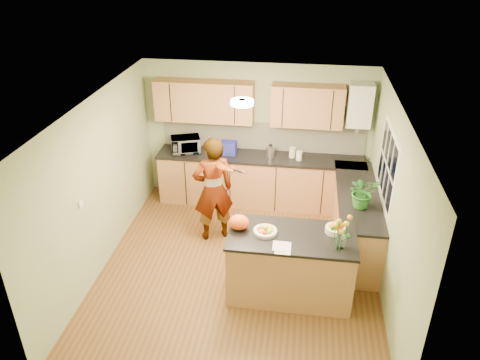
# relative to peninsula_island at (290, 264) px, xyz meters

# --- Properties ---
(floor) EXTENTS (4.50, 4.50, 0.00)m
(floor) POSITION_rel_peninsula_island_xyz_m (-0.75, 0.42, -0.48)
(floor) COLOR brown
(floor) RESTS_ON ground
(ceiling) EXTENTS (4.00, 4.50, 0.02)m
(ceiling) POSITION_rel_peninsula_island_xyz_m (-0.75, 0.42, 2.02)
(ceiling) COLOR silver
(ceiling) RESTS_ON wall_back
(wall_back) EXTENTS (4.00, 0.02, 2.50)m
(wall_back) POSITION_rel_peninsula_island_xyz_m (-0.75, 2.67, 0.77)
(wall_back) COLOR #96A878
(wall_back) RESTS_ON floor
(wall_front) EXTENTS (4.00, 0.02, 2.50)m
(wall_front) POSITION_rel_peninsula_island_xyz_m (-0.75, -1.83, 0.77)
(wall_front) COLOR #96A878
(wall_front) RESTS_ON floor
(wall_left) EXTENTS (0.02, 4.50, 2.50)m
(wall_left) POSITION_rel_peninsula_island_xyz_m (-2.75, 0.42, 0.77)
(wall_left) COLOR #96A878
(wall_left) RESTS_ON floor
(wall_right) EXTENTS (0.02, 4.50, 2.50)m
(wall_right) POSITION_rel_peninsula_island_xyz_m (1.25, 0.42, 0.77)
(wall_right) COLOR #96A878
(wall_right) RESTS_ON floor
(back_counter) EXTENTS (3.64, 0.62, 0.94)m
(back_counter) POSITION_rel_peninsula_island_xyz_m (-0.65, 2.37, -0.01)
(back_counter) COLOR #A46C41
(back_counter) RESTS_ON floor
(right_counter) EXTENTS (0.62, 2.24, 0.94)m
(right_counter) POSITION_rel_peninsula_island_xyz_m (0.94, 1.27, -0.01)
(right_counter) COLOR #A46C41
(right_counter) RESTS_ON floor
(splashback) EXTENTS (3.60, 0.02, 0.52)m
(splashback) POSITION_rel_peninsula_island_xyz_m (-0.65, 2.65, 0.72)
(splashback) COLOR silver
(splashback) RESTS_ON back_counter
(upper_cabinets) EXTENTS (3.20, 0.34, 0.70)m
(upper_cabinets) POSITION_rel_peninsula_island_xyz_m (-0.93, 2.50, 1.37)
(upper_cabinets) COLOR #A46C41
(upper_cabinets) RESTS_ON wall_back
(boiler) EXTENTS (0.40, 0.30, 0.86)m
(boiler) POSITION_rel_peninsula_island_xyz_m (0.95, 2.51, 1.42)
(boiler) COLOR white
(boiler) RESTS_ON wall_back
(window_right) EXTENTS (0.01, 1.30, 1.05)m
(window_right) POSITION_rel_peninsula_island_xyz_m (1.24, 1.02, 1.07)
(window_right) COLOR white
(window_right) RESTS_ON wall_right
(light_switch) EXTENTS (0.02, 0.09, 0.09)m
(light_switch) POSITION_rel_peninsula_island_xyz_m (-2.74, -0.18, 0.82)
(light_switch) COLOR white
(light_switch) RESTS_ON wall_left
(ceiling_lamp) EXTENTS (0.30, 0.30, 0.07)m
(ceiling_lamp) POSITION_rel_peninsula_island_xyz_m (-0.75, 0.72, 1.98)
(ceiling_lamp) COLOR #FFEABF
(ceiling_lamp) RESTS_ON ceiling
(peninsula_island) EXTENTS (1.66, 0.85, 0.95)m
(peninsula_island) POSITION_rel_peninsula_island_xyz_m (0.00, 0.00, 0.00)
(peninsula_island) COLOR #A46C41
(peninsula_island) RESTS_ON floor
(fruit_dish) EXTENTS (0.31, 0.31, 0.11)m
(fruit_dish) POSITION_rel_peninsula_island_xyz_m (-0.35, -0.00, 0.52)
(fruit_dish) COLOR beige
(fruit_dish) RESTS_ON peninsula_island
(orange_bowl) EXTENTS (0.26, 0.26, 0.15)m
(orange_bowl) POSITION_rel_peninsula_island_xyz_m (0.55, 0.15, 0.54)
(orange_bowl) COLOR beige
(orange_bowl) RESTS_ON peninsula_island
(flower_vase) EXTENTS (0.27, 0.27, 0.50)m
(flower_vase) POSITION_rel_peninsula_island_xyz_m (0.60, -0.18, 0.81)
(flower_vase) COLOR silver
(flower_vase) RESTS_ON peninsula_island
(orange_bag) EXTENTS (0.31, 0.28, 0.20)m
(orange_bag) POSITION_rel_peninsula_island_xyz_m (-0.70, 0.05, 0.58)
(orange_bag) COLOR #FC4F14
(orange_bag) RESTS_ON peninsula_island
(papers) EXTENTS (0.19, 0.27, 0.01)m
(papers) POSITION_rel_peninsula_island_xyz_m (-0.10, -0.30, 0.48)
(papers) COLOR white
(papers) RESTS_ON peninsula_island
(violinist) EXTENTS (0.75, 0.65, 1.74)m
(violinist) POSITION_rel_peninsula_island_xyz_m (-1.27, 1.18, 0.39)
(violinist) COLOR #D89984
(violinist) RESTS_ON floor
(violin) EXTENTS (0.60, 0.52, 0.15)m
(violin) POSITION_rel_peninsula_island_xyz_m (-1.07, 0.96, 0.92)
(violin) COLOR #4C1204
(violin) RESTS_ON violinist
(microwave) EXTENTS (0.59, 0.49, 0.28)m
(microwave) POSITION_rel_peninsula_island_xyz_m (-1.99, 2.36, 0.60)
(microwave) COLOR white
(microwave) RESTS_ON back_counter
(blue_box) EXTENTS (0.29, 0.22, 0.22)m
(blue_box) POSITION_rel_peninsula_island_xyz_m (-1.23, 2.39, 0.57)
(blue_box) COLOR #202595
(blue_box) RESTS_ON back_counter
(kettle) EXTENTS (0.15, 0.15, 0.28)m
(kettle) POSITION_rel_peninsula_island_xyz_m (-0.48, 2.37, 0.58)
(kettle) COLOR silver
(kettle) RESTS_ON back_counter
(jar_cream) EXTENTS (0.14, 0.14, 0.17)m
(jar_cream) POSITION_rel_peninsula_island_xyz_m (-0.11, 2.41, 0.55)
(jar_cream) COLOR beige
(jar_cream) RESTS_ON back_counter
(jar_white) EXTENTS (0.11, 0.11, 0.16)m
(jar_white) POSITION_rel_peninsula_island_xyz_m (0.01, 2.31, 0.54)
(jar_white) COLOR white
(jar_white) RESTS_ON back_counter
(potted_plant) EXTENTS (0.52, 0.48, 0.48)m
(potted_plant) POSITION_rel_peninsula_island_xyz_m (0.95, 0.88, 0.70)
(potted_plant) COLOR #286E24
(potted_plant) RESTS_ON right_counter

